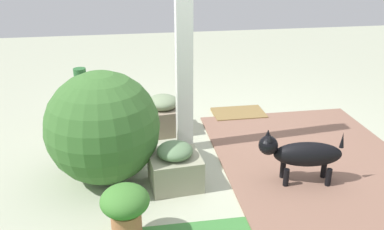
% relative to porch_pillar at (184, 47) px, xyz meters
% --- Properties ---
extents(ground_plane, '(12.00, 12.00, 0.00)m').
position_rel_porch_pillar_xyz_m(ground_plane, '(-0.43, 0.22, -1.07)').
color(ground_plane, '#ACB197').
extents(brick_path, '(1.80, 2.40, 0.02)m').
position_rel_porch_pillar_xyz_m(brick_path, '(-1.20, 0.48, -1.06)').
color(brick_path, '#845F4D').
rests_on(brick_path, ground).
extents(porch_pillar, '(0.15, 0.15, 2.13)m').
position_rel_porch_pillar_xyz_m(porch_pillar, '(0.00, 0.00, 0.00)').
color(porch_pillar, white).
rests_on(porch_pillar, ground).
extents(stone_planter_nearest, '(0.43, 0.47, 0.43)m').
position_rel_porch_pillar_xyz_m(stone_planter_nearest, '(0.18, -0.44, -0.86)').
color(stone_planter_nearest, gray).
rests_on(stone_planter_nearest, ground).
extents(stone_planter_mid, '(0.46, 0.42, 0.41)m').
position_rel_porch_pillar_xyz_m(stone_planter_mid, '(0.18, 0.68, -0.88)').
color(stone_planter_mid, gray).
rests_on(stone_planter_mid, ground).
extents(round_shrub, '(0.99, 0.99, 0.99)m').
position_rel_porch_pillar_xyz_m(round_shrub, '(0.77, 0.45, -0.57)').
color(round_shrub, '#3A682D').
rests_on(round_shrub, ground).
extents(terracotta_pot_broad, '(0.34, 0.34, 0.43)m').
position_rel_porch_pillar_xyz_m(terracotta_pot_broad, '(0.61, 1.33, -0.80)').
color(terracotta_pot_broad, '#BA6A47').
rests_on(terracotta_pot_broad, ground).
extents(terracotta_pot_tall, '(0.25, 0.25, 0.67)m').
position_rel_porch_pillar_xyz_m(terracotta_pot_tall, '(1.06, -0.78, -0.82)').
color(terracotta_pot_tall, '#A15D36').
rests_on(terracotta_pot_tall, ground).
extents(terracotta_pot_spiky, '(0.26, 0.26, 0.65)m').
position_rel_porch_pillar_xyz_m(terracotta_pot_spiky, '(0.75, -0.38, -0.76)').
color(terracotta_pot_spiky, '#9F5541').
rests_on(terracotta_pot_spiky, ground).
extents(dog, '(0.73, 0.29, 0.50)m').
position_rel_porch_pillar_xyz_m(dog, '(-0.90, 0.82, -0.78)').
color(dog, black).
rests_on(dog, ground).
extents(doormat, '(0.63, 0.40, 0.03)m').
position_rel_porch_pillar_xyz_m(doormat, '(-0.79, -0.78, -1.05)').
color(doormat, olive).
rests_on(doormat, ground).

